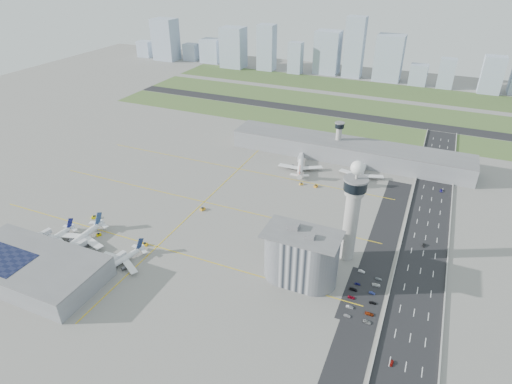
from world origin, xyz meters
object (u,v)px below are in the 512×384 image
at_px(airplane_near_b, 78,236).
at_px(car_hw_1, 424,245).
at_px(jet_bridge_far_0, 301,155).
at_px(car_lot_5, 362,271).
at_px(secondary_tower, 339,136).
at_px(admin_building, 301,257).
at_px(control_tower, 353,208).
at_px(car_lot_0, 347,316).
at_px(airplane_near_a, 50,237).
at_px(car_lot_4, 358,284).
at_px(car_lot_10, 376,285).
at_px(tug_4, 301,184).
at_px(jet_bridge_near_2, 107,267).
at_px(car_lot_1, 350,307).
at_px(airplane_far_a, 301,163).
at_px(tug_3, 203,209).
at_px(car_hw_0, 392,363).
at_px(car_lot_2, 351,297).
at_px(car_lot_8, 373,303).
at_px(tug_2, 145,244).
at_px(tug_5, 316,186).
at_px(car_lot_3, 353,289).
at_px(airplane_near_c, 119,259).
at_px(car_lot_6, 367,322).
at_px(car_lot_9, 372,293).
at_px(car_lot_11, 379,279).
at_px(tug_0, 94,217).
at_px(jet_bridge_near_1, 67,254).
at_px(airplane_far_b, 362,170).
at_px(car_hw_4, 430,157).
at_px(car_hw_2, 441,191).
at_px(jet_bridge_far_1, 357,165).
at_px(car_lot_7, 369,314).

height_order(airplane_near_b, car_hw_1, airplane_near_b).
height_order(jet_bridge_far_0, car_lot_5, jet_bridge_far_0).
distance_m(secondary_tower, admin_building, 173.43).
relative_size(control_tower, car_lot_0, 18.26).
xyz_separation_m(secondary_tower, airplane_near_b, (-116.70, -197.42, -12.71)).
xyz_separation_m(airplane_near_a, car_lot_4, (187.35, 39.29, -4.35)).
bearing_deg(car_lot_10, tug_4, 30.41).
height_order(jet_bridge_near_2, car_lot_1, jet_bridge_near_2).
xyz_separation_m(airplane_far_a, tug_3, (-43.66, -90.85, -5.22)).
bearing_deg(car_hw_0, car_lot_2, 131.30).
distance_m(control_tower, car_lot_8, 53.16).
height_order(jet_bridge_far_0, tug_2, jet_bridge_far_0).
bearing_deg(car_lot_8, tug_5, 25.24).
bearing_deg(car_lot_3, control_tower, 20.61).
xyz_separation_m(airplane_near_b, car_lot_1, (170.25, 13.48, -5.46)).
xyz_separation_m(airplane_near_c, car_lot_5, (132.89, 51.47, -4.45)).
height_order(car_lot_5, car_lot_6, car_lot_5).
bearing_deg(car_lot_9, airplane_near_c, 106.38).
bearing_deg(tug_2, car_lot_5, -92.60).
xyz_separation_m(car_lot_3, car_hw_1, (31.93, 58.09, 0.03)).
relative_size(control_tower, car_lot_11, 16.78).
bearing_deg(tug_0, tug_5, 102.06).
distance_m(airplane_near_a, jet_bridge_near_2, 51.23).
bearing_deg(car_hw_1, airplane_near_a, -154.48).
height_order(airplane_near_c, car_lot_0, airplane_near_c).
relative_size(airplane_near_a, car_lot_2, 8.98).
relative_size(car_lot_4, car_lot_6, 0.77).
xyz_separation_m(car_lot_4, car_lot_6, (10.26, -26.13, 0.03)).
bearing_deg(car_lot_6, jet_bridge_near_1, 103.76).
bearing_deg(airplane_far_b, car_hw_4, -41.97).
distance_m(tug_0, car_lot_6, 194.17).
bearing_deg(tug_0, car_lot_8, 60.95).
xyz_separation_m(secondary_tower, airplane_far_b, (28.70, -32.24, -12.78)).
relative_size(car_lot_5, car_hw_4, 1.11).
xyz_separation_m(airplane_near_a, car_hw_2, (224.60, 171.49, -4.27)).
distance_m(jet_bridge_near_1, car_lot_6, 178.14).
xyz_separation_m(secondary_tower, car_lot_0, (53.80, -190.44, -18.20)).
bearing_deg(car_lot_9, tug_4, 38.15).
height_order(admin_building, tug_3, admin_building).
height_order(secondary_tower, car_lot_5, secondary_tower).
xyz_separation_m(jet_bridge_near_2, jet_bridge_far_0, (55.00, 193.00, 0.00)).
distance_m(jet_bridge_far_1, car_lot_1, 168.93).
bearing_deg(car_hw_0, car_lot_8, 117.12).
bearing_deg(car_lot_7, tug_4, 31.41).
distance_m(airplane_far_a, tug_2, 153.32).
xyz_separation_m(admin_building, car_lot_9, (40.44, 3.38, -14.73)).
distance_m(airplane_far_a, car_lot_0, 168.91).
relative_size(airplane_near_a, car_lot_6, 8.35).
height_order(car_lot_8, car_hw_2, car_lot_8).
relative_size(car_hw_1, car_hw_2, 0.88).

